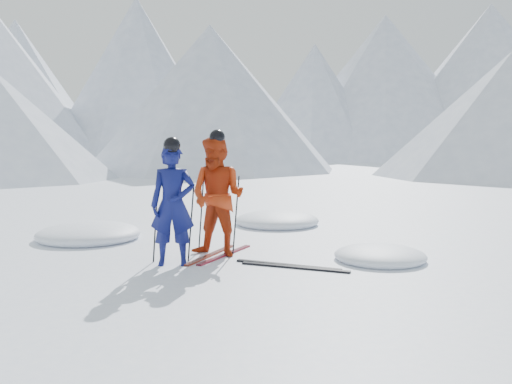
{
  "coord_description": "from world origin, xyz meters",
  "views": [
    {
      "loc": [
        -1.41,
        -8.2,
        1.95
      ],
      "look_at": [
        -1.35,
        0.5,
        1.1
      ],
      "focal_mm": 38.0,
      "sensor_mm": 36.0,
      "label": 1
    }
  ],
  "objects": [
    {
      "name": "ground",
      "position": [
        0.0,
        0.0,
        0.0
      ],
      "size": [
        160.0,
        160.0,
        0.0
      ],
      "primitive_type": "plane",
      "color": "white",
      "rests_on": "ground"
    },
    {
      "name": "mountain_range",
      "position": [
        5.71,
        35.31,
        6.72
      ],
      "size": [
        106.15,
        62.94,
        15.53
      ],
      "color": "#B2BCD1",
      "rests_on": "ground"
    },
    {
      "name": "skier_blue",
      "position": [
        -2.63,
        0.1,
        0.94
      ],
      "size": [
        0.71,
        0.49,
        1.88
      ],
      "primitive_type": "imported",
      "rotation": [
        0.0,
        0.0,
        0.06
      ],
      "color": "#0D1253",
      "rests_on": "ground"
    },
    {
      "name": "skier_red",
      "position": [
        -1.98,
        0.76,
        1.0
      ],
      "size": [
        1.2,
        1.09,
        2.0
      ],
      "primitive_type": "imported",
      "rotation": [
        0.0,
        0.0,
        -0.42
      ],
      "color": "#B5310E",
      "rests_on": "ground"
    },
    {
      "name": "pole_blue_left",
      "position": [
        -2.93,
        0.25,
        0.63
      ],
      "size": [
        0.12,
        0.09,
        1.25
      ],
      "primitive_type": "cylinder",
      "rotation": [
        0.05,
        0.08,
        0.0
      ],
      "color": "black",
      "rests_on": "ground"
    },
    {
      "name": "pole_blue_right",
      "position": [
        -2.38,
        0.35,
        0.63
      ],
      "size": [
        0.12,
        0.07,
        1.25
      ],
      "primitive_type": "cylinder",
      "rotation": [
        -0.04,
        0.08,
        0.0
      ],
      "color": "black",
      "rests_on": "ground"
    },
    {
      "name": "pole_red_left",
      "position": [
        -2.28,
        1.01,
        0.67
      ],
      "size": [
        0.13,
        0.1,
        1.33
      ],
      "primitive_type": "cylinder",
      "rotation": [
        0.06,
        0.08,
        0.0
      ],
      "color": "black",
      "rests_on": "ground"
    },
    {
      "name": "pole_red_right",
      "position": [
        -1.68,
        0.91,
        0.67
      ],
      "size": [
        0.13,
        0.09,
        1.33
      ],
      "primitive_type": "cylinder",
      "rotation": [
        -0.05,
        0.08,
        0.0
      ],
      "color": "black",
      "rests_on": "ground"
    },
    {
      "name": "ski_worn_left",
      "position": [
        -2.1,
        0.76,
        0.01
      ],
      "size": [
        0.73,
        1.61,
        0.03
      ],
      "primitive_type": "cube",
      "rotation": [
        0.0,
        0.0,
        -0.39
      ],
      "color": "black",
      "rests_on": "ground"
    },
    {
      "name": "ski_worn_right",
      "position": [
        -1.86,
        0.76,
        0.01
      ],
      "size": [
        0.83,
        1.56,
        0.03
      ],
      "primitive_type": "cube",
      "rotation": [
        0.0,
        0.0,
        -0.46
      ],
      "color": "black",
      "rests_on": "ground"
    },
    {
      "name": "ski_loose_a",
      "position": [
        -0.86,
        -0.0,
        0.01
      ],
      "size": [
        1.59,
        0.76,
        0.03
      ],
      "primitive_type": "cube",
      "rotation": [
        0.0,
        0.0,
        1.16
      ],
      "color": "black",
      "rests_on": "ground"
    },
    {
      "name": "ski_loose_b",
      "position": [
        -0.76,
        -0.15,
        0.01
      ],
      "size": [
        1.61,
        0.71,
        0.03
      ],
      "primitive_type": "cube",
      "rotation": [
        0.0,
        0.0,
        1.2
      ],
      "color": "black",
      "rests_on": "ground"
    },
    {
      "name": "snow_lumps",
      "position": [
        -2.24,
        2.64,
        0.0
      ],
      "size": [
        7.02,
        5.38,
        0.44
      ],
      "color": "white",
      "rests_on": "ground"
    }
  ]
}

